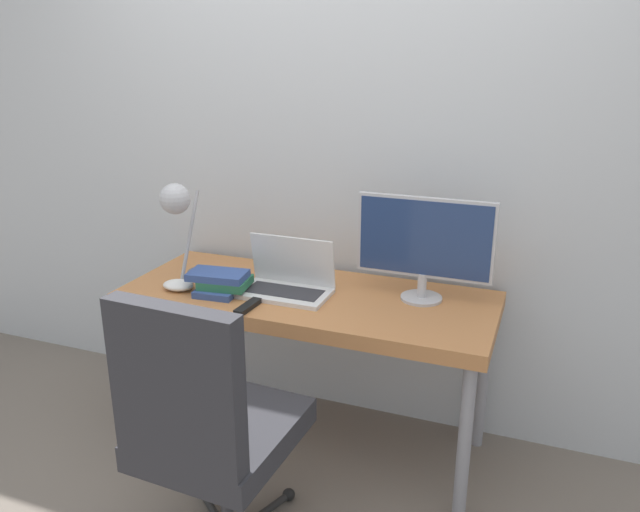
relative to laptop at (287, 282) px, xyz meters
The scene contains 10 objects.
ground_plane 0.82m from the laptop, 74.32° to the right, with size 12.00×12.00×0.00m, color #70665B.
wall_back 0.67m from the laptop, 78.98° to the left, with size 8.00×0.05×2.60m.
desk 0.14m from the laptop, 20.56° to the left, with size 1.54×0.62×0.72m.
laptop is the anchor object (origin of this frame).
monitor 0.58m from the laptop, 14.14° to the left, with size 0.54×0.17×0.42m.
desk_lamp 0.54m from the laptop, behind, with size 0.14×0.30×0.45m.
office_chair 0.76m from the laptop, 86.78° to the right, with size 0.61×0.63×1.01m.
book_stack 0.27m from the laptop, 159.58° to the right, with size 0.26×0.20×0.09m.
tv_remote 0.23m from the laptop, 109.79° to the right, with size 0.05×0.15×0.02m.
game_controller 0.46m from the laptop, 163.55° to the right, with size 0.13×0.10×0.04m.
Camera 1 is at (0.92, -1.92, 1.69)m, focal length 35.00 mm.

